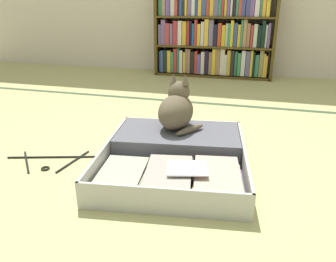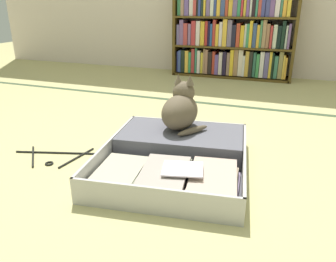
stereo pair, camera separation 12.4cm
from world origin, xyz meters
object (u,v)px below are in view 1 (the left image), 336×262
at_px(open_suitcase, 176,155).
at_px(black_cat, 177,109).
at_px(bookshelf, 213,34).
at_px(clothes_hanger, 51,161).

bearing_deg(open_suitcase, black_cat, 103.27).
height_order(bookshelf, black_cat, bookshelf).
relative_size(bookshelf, black_cat, 4.39).
relative_size(open_suitcase, black_cat, 2.98).
bearing_deg(black_cat, bookshelf, 92.56).
relative_size(black_cat, clothes_hanger, 0.64).
xyz_separation_m(bookshelf, open_suitcase, (0.14, -2.17, -0.40)).
bearing_deg(black_cat, clothes_hanger, -148.77).
distance_m(black_cat, clothes_hanger, 0.70).
xyz_separation_m(open_suitcase, clothes_hanger, (-0.62, -0.14, -0.05)).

